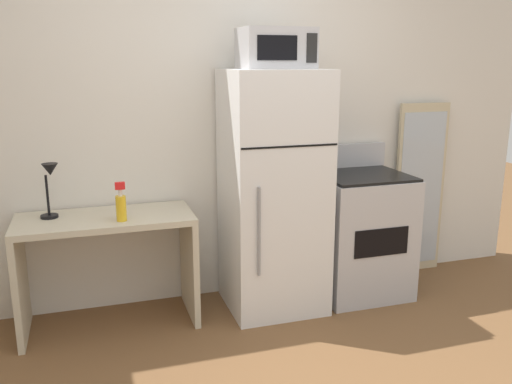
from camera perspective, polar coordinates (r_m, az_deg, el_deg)
name	(u,v)px	position (r m, az deg, el deg)	size (l,w,h in m)	color
wall_back_white	(226,121)	(3.95, -3.15, 7.51)	(5.00, 0.10, 2.60)	silver
desk	(107,250)	(3.68, -15.47, -5.93)	(1.12, 0.52, 0.75)	beige
desk_lamp	(50,181)	(3.62, -20.95, 1.07)	(0.14, 0.12, 0.35)	black
spray_bottle	(121,206)	(3.46, -14.06, -1.40)	(0.06, 0.06, 0.25)	yellow
refrigerator	(273,192)	(3.74, 1.85, -0.05)	(0.65, 0.64, 1.67)	white
microwave	(276,48)	(3.62, 2.09, 14.91)	(0.46, 0.35, 0.26)	#B7B7BC
oven_range	(360,233)	(4.13, 10.94, -4.30)	(0.65, 0.61, 1.10)	#B7B7BC
leaning_mirror	(420,189)	(4.62, 16.89, 0.29)	(0.44, 0.03, 1.40)	#C6B793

